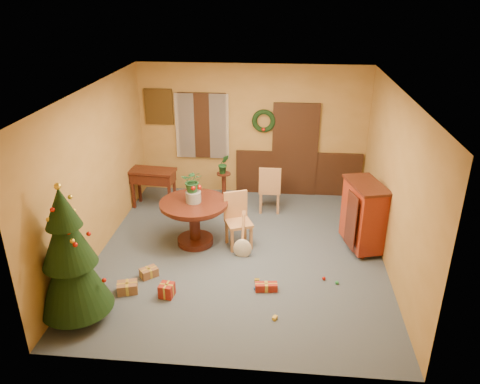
# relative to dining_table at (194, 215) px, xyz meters

# --- Properties ---
(room_envelope) EXTENTS (5.50, 5.50, 5.50)m
(room_envelope) POSITION_rel_dining_table_xyz_m (1.07, 2.44, 0.52)
(room_envelope) COLOR #343D4C
(room_envelope) RESTS_ON ground
(dining_table) EXTENTS (1.23, 1.23, 0.85)m
(dining_table) POSITION_rel_dining_table_xyz_m (0.00, 0.00, 0.00)
(dining_table) COLOR black
(dining_table) RESTS_ON floor
(urn) EXTENTS (0.27, 0.27, 0.20)m
(urn) POSITION_rel_dining_table_xyz_m (0.00, 0.00, 0.35)
(urn) COLOR slate
(urn) RESTS_ON dining_table
(centerpiece_plant) EXTENTS (0.37, 0.32, 0.41)m
(centerpiece_plant) POSITION_rel_dining_table_xyz_m (0.00, 0.00, 0.66)
(centerpiece_plant) COLOR #1E4C23
(centerpiece_plant) RESTS_ON urn
(chair_near) EXTENTS (0.57, 0.57, 1.01)m
(chair_near) POSITION_rel_dining_table_xyz_m (0.78, 0.05, -0.05)
(chair_near) COLOR #A06540
(chair_near) RESTS_ON floor
(chair_far) EXTENTS (0.45, 0.45, 1.03)m
(chair_far) POSITION_rel_dining_table_xyz_m (1.31, 1.45, -0.04)
(chair_far) COLOR #A06540
(chair_far) RESTS_ON floor
(guitar) EXTENTS (0.43, 0.56, 0.75)m
(guitar) POSITION_rel_dining_table_xyz_m (0.91, -0.37, -0.21)
(guitar) COLOR beige
(guitar) RESTS_ON floor
(plant_stand) EXTENTS (0.29, 0.29, 0.76)m
(plant_stand) POSITION_rel_dining_table_xyz_m (0.33, 1.65, -0.12)
(plant_stand) COLOR black
(plant_stand) RESTS_ON floor
(stand_plant) EXTENTS (0.28, 0.26, 0.42)m
(stand_plant) POSITION_rel_dining_table_xyz_m (0.33, 1.65, 0.37)
(stand_plant) COLOR #19471E
(stand_plant) RESTS_ON plant_stand
(christmas_tree) EXTENTS (1.02, 1.02, 2.10)m
(christmas_tree) POSITION_rel_dining_table_xyz_m (-1.28, -2.23, 0.41)
(christmas_tree) COLOR #382111
(christmas_tree) RESTS_ON floor
(writing_desk) EXTENTS (0.99, 0.56, 0.84)m
(writing_desk) POSITION_rel_dining_table_xyz_m (-1.16, 1.49, 0.04)
(writing_desk) COLOR black
(writing_desk) RESTS_ON floor
(sideboard) EXTENTS (0.76, 1.09, 1.26)m
(sideboard) POSITION_rel_dining_table_xyz_m (3.02, 0.15, 0.08)
(sideboard) COLOR #58160A
(sideboard) RESTS_ON floor
(gift_a) EXTENTS (0.36, 0.30, 0.17)m
(gift_a) POSITION_rel_dining_table_xyz_m (-0.78, -1.59, -0.51)
(gift_a) COLOR brown
(gift_a) RESTS_ON floor
(gift_b) EXTENTS (0.24, 0.24, 0.21)m
(gift_b) POSITION_rel_dining_table_xyz_m (-0.14, -1.63, -0.49)
(gift_b) COLOR maroon
(gift_b) RESTS_ON floor
(gift_c) EXTENTS (0.33, 0.32, 0.15)m
(gift_c) POSITION_rel_dining_table_xyz_m (-0.56, -1.14, -0.52)
(gift_c) COLOR brown
(gift_c) RESTS_ON floor
(gift_d) EXTENTS (0.36, 0.18, 0.12)m
(gift_d) POSITION_rel_dining_table_xyz_m (1.37, -1.34, -0.53)
(gift_d) COLOR maroon
(gift_d) RESTS_ON floor
(toy_a) EXTENTS (0.09, 0.09, 0.05)m
(toy_a) POSITION_rel_dining_table_xyz_m (1.22, -1.34, -0.57)
(toy_a) COLOR #2964B3
(toy_a) RESTS_ON floor
(toy_b) EXTENTS (0.06, 0.06, 0.06)m
(toy_b) POSITION_rel_dining_table_xyz_m (2.50, -1.07, -0.56)
(toy_b) COLOR #268E40
(toy_b) RESTS_ON floor
(toy_c) EXTENTS (0.08, 0.09, 0.05)m
(toy_c) POSITION_rel_dining_table_xyz_m (1.53, -2.03, -0.57)
(toy_c) COLOR gold
(toy_c) RESTS_ON floor
(toy_d) EXTENTS (0.06, 0.06, 0.06)m
(toy_d) POSITION_rel_dining_table_xyz_m (2.29, -0.97, -0.56)
(toy_d) COLOR #B6180C
(toy_d) RESTS_ON floor
(toy_e) EXTENTS (0.08, 0.05, 0.05)m
(toy_e) POSITION_rel_dining_table_xyz_m (1.22, -1.12, -0.57)
(toy_e) COLOR yellow
(toy_e) RESTS_ON floor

